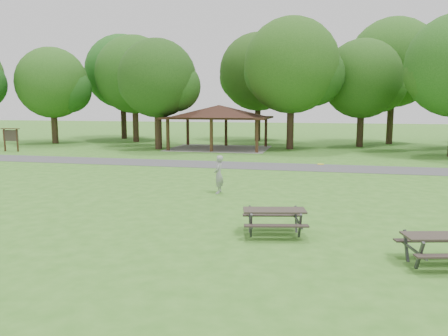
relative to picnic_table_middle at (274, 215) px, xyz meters
The scene contains 16 objects.
ground 3.53m from the picnic_table_middle, behind, with size 160.00×160.00×0.00m, color #397621.
asphalt_path 14.66m from the picnic_table_middle, 103.73° to the left, with size 120.00×3.20×0.02m, color #47474A.
pavilion 25.48m from the picnic_table_middle, 107.15° to the left, with size 8.60×7.01×3.76m.
notice_board 29.73m from the picnic_table_middle, 142.17° to the left, with size 1.60×0.30×1.88m.
tree_row_b 35.84m from the picnic_table_middle, 133.44° to the left, with size 7.14×6.80×9.28m.
tree_row_c 34.55m from the picnic_table_middle, 120.71° to the left, with size 8.19×7.80×10.67m.
tree_row_d 26.43m from the picnic_table_middle, 118.58° to the left, with size 6.93×6.60×9.27m.
tree_row_e 26.04m from the picnic_table_middle, 93.12° to the left, with size 8.40×8.00×11.02m.
tree_row_f 29.59m from the picnic_table_middle, 80.89° to the left, with size 7.35×7.00×9.55m.
tree_deep_a 39.13m from the picnic_table_middle, 121.89° to the left, with size 8.40×8.00×11.38m.
tree_deep_b 34.27m from the picnic_table_middle, 99.19° to the left, with size 8.40×8.00×11.13m.
tree_deep_c 33.85m from the picnic_table_middle, 76.70° to the left, with size 8.82×8.40×11.90m.
picnic_table_middle is the anchor object (origin of this frame).
picnic_table_far 4.42m from the picnic_table_middle, 20.67° to the right, with size 2.02×1.77×0.76m.
frisbee_in_flight 4.40m from the picnic_table_middle, 72.94° to the left, with size 0.32×0.32×0.02m.
frisbee_thrower 6.31m from the picnic_table_middle, 118.55° to the left, with size 0.60×0.39×1.64m, color #949496.
Camera 1 is at (4.81, -12.66, 3.79)m, focal length 35.00 mm.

